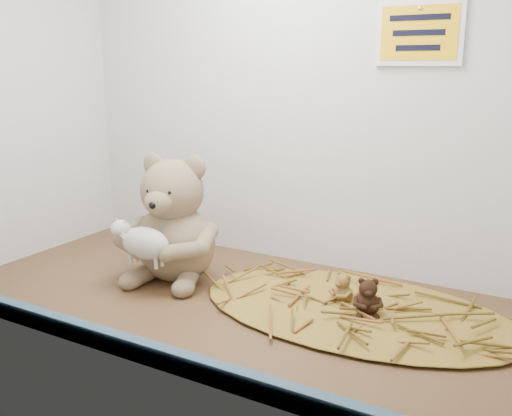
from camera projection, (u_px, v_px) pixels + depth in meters
The scene contains 8 objects.
alcove_shell at pixel (246, 82), 118.19cm from camera, with size 120.40×60.20×90.40cm.
front_rail at pixel (134, 348), 96.91cm from camera, with size 119.28×2.20×3.60cm, color #3A5670.
straw_bed at pixel (354, 309), 115.18cm from camera, with size 66.38×38.54×1.28cm, color brown.
main_teddy at pixel (175, 217), 130.68cm from camera, with size 23.49×24.80×29.13cm, color #8B7A55, non-canonical shape.
toy_lamb at pixel (145, 243), 122.69cm from camera, with size 15.13×9.23×9.77cm, color beige, non-canonical shape.
mini_teddy_tan at pixel (343, 286), 117.04cm from camera, with size 5.07×5.35×6.28cm, color brown, non-canonical shape.
mini_teddy_brown at pixel (368, 294), 111.34cm from camera, with size 5.94×6.27×7.36cm, color black, non-canonical shape.
wall_sign at pixel (419, 33), 118.62cm from camera, with size 16.00×1.20×11.00cm, color #E1A20B.
Camera 1 is at (61.42, -95.25, 48.72)cm, focal length 40.00 mm.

